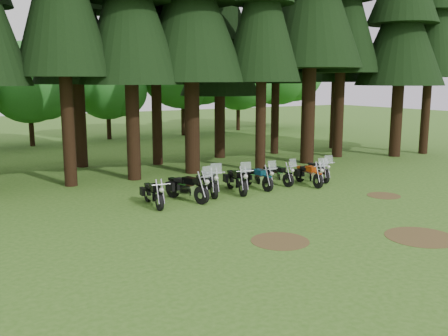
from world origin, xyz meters
The scene contains 21 objects.
ground centered at (0.00, 0.00, 0.00)m, with size 120.00×120.00×0.00m, color #325F19.
pine_front_9 centered at (13.94, 7.83, 9.51)m, with size 5.44×5.44×15.89m.
pine_back_4 centered at (4.04, 13.25, 8.25)m, with size 4.94×4.94×13.78m.
pine_back_5 centered at (8.07, 12.86, 9.78)m, with size 3.94×3.94×16.33m.
pine_back_6 centered at (13.36, 12.79, 9.93)m, with size 4.59×4.59×16.58m.
decid_3 centered at (-4.71, 25.13, 4.51)m, with size 6.12×5.95×7.65m.
decid_4 centered at (1.58, 26.32, 4.37)m, with size 5.93×5.76×7.41m.
decid_5 centered at (8.29, 25.71, 6.23)m, with size 8.45×8.21×10.56m.
decid_6 centered at (14.85, 27.01, 5.20)m, with size 7.06×6.86×8.82m.
decid_7 centered at (19.46, 26.83, 6.22)m, with size 8.44×8.20×10.55m.
dirt_patch_0 centered at (-3.00, -2.00, 0.01)m, with size 1.80×1.80×0.01m, color #4C3D1E.
dirt_patch_1 centered at (4.50, 0.50, 0.01)m, with size 1.40×1.40×0.01m, color #4C3D1E.
dirt_patch_2 centered at (1.00, -4.00, 0.01)m, with size 2.20×2.20×0.01m, color #4C3D1E.
motorcycle_0 centered at (-4.54, 4.03, 0.45)m, with size 0.41×2.19×0.89m.
motorcycle_1 centered at (-3.04, 4.07, 0.52)m, with size 0.97×2.47×1.57m.
motorcycle_2 centered at (-1.71, 4.60, 0.51)m, with size 0.92×2.43×1.54m.
motorcycle_3 centered at (-0.48, 4.33, 0.51)m, with size 0.86×2.41×1.52m.
motorcycle_4 centered at (0.75, 4.50, 0.47)m, with size 0.42×2.24×1.41m.
motorcycle_5 centered at (2.07, 4.74, 0.45)m, with size 0.51×2.14×1.34m.
motorcycle_6 centered at (3.24, 3.86, 0.48)m, with size 0.62×2.28×1.43m.
motorcycle_7 centered at (4.34, 4.45, 0.46)m, with size 0.82×2.19×1.39m.
Camera 1 is at (-12.10, -13.55, 4.85)m, focal length 40.00 mm.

